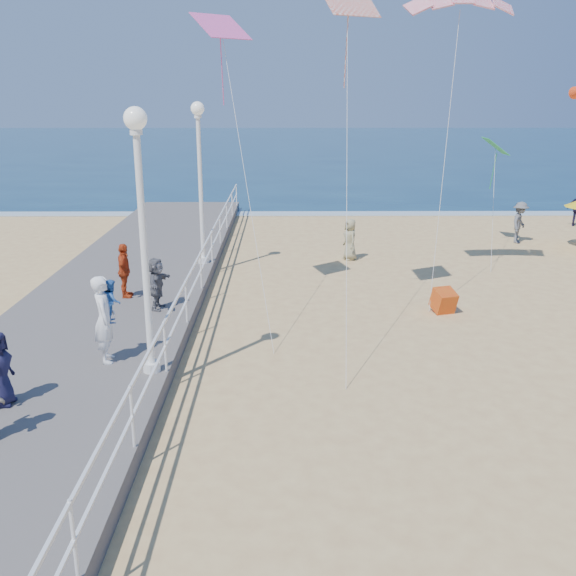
{
  "coord_description": "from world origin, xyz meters",
  "views": [
    {
      "loc": [
        -2.6,
        -12.31,
        5.92
      ],
      "look_at": [
        -2.5,
        2.0,
        1.6
      ],
      "focal_mm": 40.0,
      "sensor_mm": 36.0,
      "label": 1
    }
  ],
  "objects_px": {
    "lamp_post_mid": "(142,216)",
    "woman_holding_toddler": "(105,319)",
    "spectator_5": "(157,284)",
    "box_kite": "(443,303)",
    "lamp_post_far": "(200,167)",
    "toddler_held": "(112,301)",
    "spectator_3": "(124,271)",
    "beach_walker_a": "(520,223)",
    "beach_walker_c": "(350,239)"
  },
  "relations": [
    {
      "from": "lamp_post_far",
      "to": "beach_walker_a",
      "type": "xyz_separation_m",
      "value": [
        12.52,
        4.76,
        -2.8
      ]
    },
    {
      "from": "beach_walker_a",
      "to": "box_kite",
      "type": "xyz_separation_m",
      "value": [
        -5.26,
        -8.93,
        -0.56
      ]
    },
    {
      "from": "spectator_3",
      "to": "beach_walker_a",
      "type": "xyz_separation_m",
      "value": [
        14.26,
        8.64,
        -0.32
      ]
    },
    {
      "from": "spectator_5",
      "to": "box_kite",
      "type": "height_order",
      "value": "spectator_5"
    },
    {
      "from": "lamp_post_far",
      "to": "spectator_5",
      "type": "height_order",
      "value": "lamp_post_far"
    },
    {
      "from": "toddler_held",
      "to": "box_kite",
      "type": "height_order",
      "value": "toddler_held"
    },
    {
      "from": "lamp_post_far",
      "to": "woman_holding_toddler",
      "type": "distance_m",
      "value": 8.82
    },
    {
      "from": "lamp_post_far",
      "to": "beach_walker_c",
      "type": "height_order",
      "value": "lamp_post_far"
    },
    {
      "from": "lamp_post_far",
      "to": "beach_walker_c",
      "type": "xyz_separation_m",
      "value": [
        5.22,
        1.97,
        -2.89
      ]
    },
    {
      "from": "lamp_post_mid",
      "to": "woman_holding_toddler",
      "type": "relative_size",
      "value": 2.79
    },
    {
      "from": "lamp_post_far",
      "to": "toddler_held",
      "type": "height_order",
      "value": "lamp_post_far"
    },
    {
      "from": "lamp_post_far",
      "to": "toddler_held",
      "type": "distance_m",
      "value": 8.57
    },
    {
      "from": "box_kite",
      "to": "lamp_post_mid",
      "type": "bearing_deg",
      "value": -163.06
    },
    {
      "from": "woman_holding_toddler",
      "to": "box_kite",
      "type": "relative_size",
      "value": 3.17
    },
    {
      "from": "toddler_held",
      "to": "spectator_5",
      "type": "height_order",
      "value": "toddler_held"
    },
    {
      "from": "toddler_held",
      "to": "spectator_3",
      "type": "distance_m",
      "value": 4.53
    },
    {
      "from": "lamp_post_far",
      "to": "spectator_5",
      "type": "bearing_deg",
      "value": -97.3
    },
    {
      "from": "toddler_held",
      "to": "box_kite",
      "type": "relative_size",
      "value": 1.55
    },
    {
      "from": "woman_holding_toddler",
      "to": "box_kite",
      "type": "distance_m",
      "value": 9.41
    },
    {
      "from": "spectator_5",
      "to": "box_kite",
      "type": "xyz_separation_m",
      "value": [
        7.89,
        0.76,
        -0.81
      ]
    },
    {
      "from": "woman_holding_toddler",
      "to": "toddler_held",
      "type": "relative_size",
      "value": 2.04
    },
    {
      "from": "woman_holding_toddler",
      "to": "spectator_3",
      "type": "relative_size",
      "value": 1.23
    },
    {
      "from": "spectator_5",
      "to": "beach_walker_c",
      "type": "distance_m",
      "value": 9.05
    },
    {
      "from": "lamp_post_mid",
      "to": "spectator_5",
      "type": "height_order",
      "value": "lamp_post_mid"
    },
    {
      "from": "woman_holding_toddler",
      "to": "toddler_held",
      "type": "xyz_separation_m",
      "value": [
        0.15,
        0.15,
        0.36
      ]
    },
    {
      "from": "spectator_3",
      "to": "beach_walker_a",
      "type": "relative_size",
      "value": 0.9
    },
    {
      "from": "woman_holding_toddler",
      "to": "toddler_held",
      "type": "height_order",
      "value": "woman_holding_toddler"
    },
    {
      "from": "lamp_post_mid",
      "to": "woman_holding_toddler",
      "type": "bearing_deg",
      "value": 152.45
    },
    {
      "from": "box_kite",
      "to": "toddler_held",
      "type": "bearing_deg",
      "value": -169.9
    },
    {
      "from": "spectator_3",
      "to": "box_kite",
      "type": "bearing_deg",
      "value": -94.65
    },
    {
      "from": "lamp_post_mid",
      "to": "box_kite",
      "type": "distance_m",
      "value": 9.34
    },
    {
      "from": "spectator_5",
      "to": "lamp_post_far",
      "type": "bearing_deg",
      "value": -1.54
    },
    {
      "from": "beach_walker_c",
      "to": "spectator_3",
      "type": "bearing_deg",
      "value": -66.89
    },
    {
      "from": "lamp_post_mid",
      "to": "beach_walker_a",
      "type": "xyz_separation_m",
      "value": [
        12.52,
        13.76,
        -2.8
      ]
    },
    {
      "from": "toddler_held",
      "to": "spectator_3",
      "type": "height_order",
      "value": "toddler_held"
    },
    {
      "from": "lamp_post_far",
      "to": "toddler_held",
      "type": "relative_size",
      "value": 5.7
    },
    {
      "from": "lamp_post_far",
      "to": "beach_walker_a",
      "type": "bearing_deg",
      "value": 20.83
    },
    {
      "from": "beach_walker_a",
      "to": "lamp_post_far",
      "type": "bearing_deg",
      "value": 144.85
    },
    {
      "from": "woman_holding_toddler",
      "to": "box_kite",
      "type": "bearing_deg",
      "value": -76.36
    },
    {
      "from": "beach_walker_c",
      "to": "box_kite",
      "type": "height_order",
      "value": "beach_walker_c"
    },
    {
      "from": "spectator_5",
      "to": "beach_walker_a",
      "type": "relative_size",
      "value": 0.82
    },
    {
      "from": "spectator_3",
      "to": "beach_walker_c",
      "type": "height_order",
      "value": "spectator_3"
    },
    {
      "from": "beach_walker_a",
      "to": "woman_holding_toddler",
      "type": "bearing_deg",
      "value": 168.23
    },
    {
      "from": "toddler_held",
      "to": "lamp_post_far",
      "type": "bearing_deg",
      "value": -19.84
    },
    {
      "from": "spectator_5",
      "to": "toddler_held",
      "type": "bearing_deg",
      "value": -178.97
    },
    {
      "from": "toddler_held",
      "to": "beach_walker_a",
      "type": "distance_m",
      "value": 18.75
    },
    {
      "from": "lamp_post_mid",
      "to": "beach_walker_a",
      "type": "height_order",
      "value": "lamp_post_mid"
    },
    {
      "from": "lamp_post_mid",
      "to": "lamp_post_far",
      "type": "xyz_separation_m",
      "value": [
        0.0,
        9.0,
        0.0
      ]
    },
    {
      "from": "toddler_held",
      "to": "beach_walker_c",
      "type": "bearing_deg",
      "value": -44.43
    },
    {
      "from": "lamp_post_far",
      "to": "beach_walker_c",
      "type": "bearing_deg",
      "value": 20.65
    }
  ]
}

